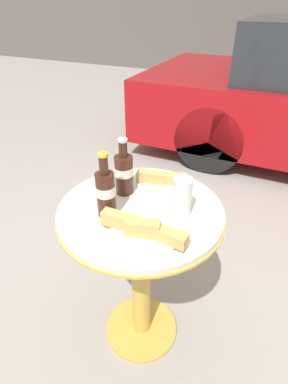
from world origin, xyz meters
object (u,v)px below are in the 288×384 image
(cola_bottle_left, at_px, (124,172))
(drinking_glass, at_px, (182,199))
(lunch_plate_far, at_px, (143,231))
(cola_bottle_right, at_px, (106,192))
(lunch_plate_near, at_px, (161,182))
(bistro_table, at_px, (141,249))

(cola_bottle_left, relative_size, drinking_glass, 1.58)
(drinking_glass, bearing_deg, lunch_plate_far, -113.33)
(cola_bottle_left, distance_m, lunch_plate_far, 0.28)
(cola_bottle_right, relative_size, drinking_glass, 1.67)
(cola_bottle_left, height_order, cola_bottle_right, cola_bottle_right)
(cola_bottle_right, bearing_deg, drinking_glass, 24.92)
(cola_bottle_right, bearing_deg, lunch_plate_near, 68.26)
(lunch_plate_near, bearing_deg, cola_bottle_left, -137.64)
(bistro_table, height_order, cola_bottle_left, cola_bottle_left)
(drinking_glass, distance_m, lunch_plate_far, 0.19)
(cola_bottle_left, bearing_deg, bistro_table, -34.11)
(cola_bottle_left, height_order, lunch_plate_far, cola_bottle_left)
(bistro_table, height_order, drinking_glass, drinking_glass)
(cola_bottle_left, bearing_deg, drinking_glass, -9.86)
(lunch_plate_near, height_order, lunch_plate_far, lunch_plate_far)
(cola_bottle_left, height_order, lunch_plate_near, cola_bottle_left)
(cola_bottle_left, distance_m, cola_bottle_right, 0.15)
(bistro_table, distance_m, lunch_plate_far, 0.28)
(bistro_table, xyz_separation_m, lunch_plate_near, (0.01, 0.17, 0.23))
(bistro_table, height_order, lunch_plate_far, lunch_plate_far)
(bistro_table, distance_m, cola_bottle_right, 0.33)
(drinking_glass, distance_m, lunch_plate_near, 0.21)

